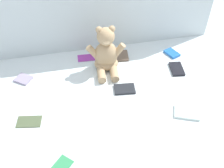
{
  "coord_description": "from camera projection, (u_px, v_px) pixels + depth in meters",
  "views": [
    {
      "loc": [
        -0.22,
        -1.16,
        1.12
      ],
      "look_at": [
        0.01,
        -0.1,
        0.1
      ],
      "focal_mm": 42.26,
      "sensor_mm": 36.0,
      "label": 1
    }
  ],
  "objects": [
    {
      "name": "book_case_5",
      "position": [
        29.0,
        121.0,
        1.41
      ],
      "size": [
        0.14,
        0.1,
        0.01
      ],
      "primitive_type": "cube",
      "rotation": [
        0.0,
        0.0,
        4.54
      ],
      "color": "#4C5A3D",
      "rests_on": "ground_plane"
    },
    {
      "name": "book_case_1",
      "position": [
        187.0,
        112.0,
        1.45
      ],
      "size": [
        0.16,
        0.14,
        0.01
      ],
      "primitive_type": "cube",
      "rotation": [
        0.0,
        0.0,
        1.18
      ],
      "color": "white",
      "rests_on": "ground_plane"
    },
    {
      "name": "book_case_4",
      "position": [
        125.0,
        89.0,
        1.59
      ],
      "size": [
        0.13,
        0.1,
        0.01
      ],
      "primitive_type": "cube",
      "rotation": [
        0.0,
        0.0,
        4.6
      ],
      "color": "#212429",
      "rests_on": "ground_plane"
    },
    {
      "name": "book_case_7",
      "position": [
        172.0,
        53.0,
        1.85
      ],
      "size": [
        0.1,
        0.12,
        0.02
      ],
      "primitive_type": "cube",
      "rotation": [
        0.0,
        0.0,
        3.52
      ],
      "color": "blue",
      "rests_on": "ground_plane"
    },
    {
      "name": "book_case_6",
      "position": [
        177.0,
        69.0,
        1.72
      ],
      "size": [
        0.1,
        0.14,
        0.02
      ],
      "primitive_type": "cube",
      "rotation": [
        0.0,
        0.0,
        6.14
      ],
      "color": "black",
      "rests_on": "ground_plane"
    },
    {
      "name": "ground_plane",
      "position": [
        107.0,
        85.0,
        1.62
      ],
      "size": [
        3.2,
        3.2,
        0.0
      ],
      "primitive_type": "plane",
      "color": "silver"
    },
    {
      "name": "book_case_3",
      "position": [
        87.0,
        57.0,
        1.82
      ],
      "size": [
        0.13,
        0.08,
        0.01
      ],
      "primitive_type": "cube",
      "rotation": [
        0.0,
        0.0,
        4.66
      ],
      "color": "purple",
      "rests_on": "ground_plane"
    },
    {
      "name": "book_case_0",
      "position": [
        122.0,
        56.0,
        1.83
      ],
      "size": [
        0.1,
        0.12,
        0.02
      ],
      "primitive_type": "cube",
      "rotation": [
        0.0,
        0.0,
        6.15
      ],
      "color": "brown",
      "rests_on": "ground_plane"
    },
    {
      "name": "backdrop_drape",
      "position": [
        94.0,
        0.0,
        1.67
      ],
      "size": [
        1.69,
        0.03,
        0.73
      ],
      "primitive_type": "cube",
      "color": "silver",
      "rests_on": "ground_plane"
    },
    {
      "name": "book_case_2",
      "position": [
        23.0,
        79.0,
        1.65
      ],
      "size": [
        0.13,
        0.12,
        0.01
      ],
      "primitive_type": "cube",
      "rotation": [
        0.0,
        0.0,
        4.08
      ],
      "color": "#958BAA",
      "rests_on": "ground_plane"
    },
    {
      "name": "teddy_bear",
      "position": [
        106.0,
        54.0,
        1.67
      ],
      "size": [
        0.25,
        0.23,
        0.3
      ],
      "rotation": [
        0.0,
        0.0,
        -0.09
      ],
      "color": "tan",
      "rests_on": "ground_plane"
    },
    {
      "name": "book_case_8",
      "position": [
        60.0,
        168.0,
        1.21
      ],
      "size": [
        0.14,
        0.14,
        0.01
      ],
      "primitive_type": "cube",
      "rotation": [
        0.0,
        0.0,
        5.52
      ],
      "color": "#318E56",
      "rests_on": "ground_plane"
    }
  ]
}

